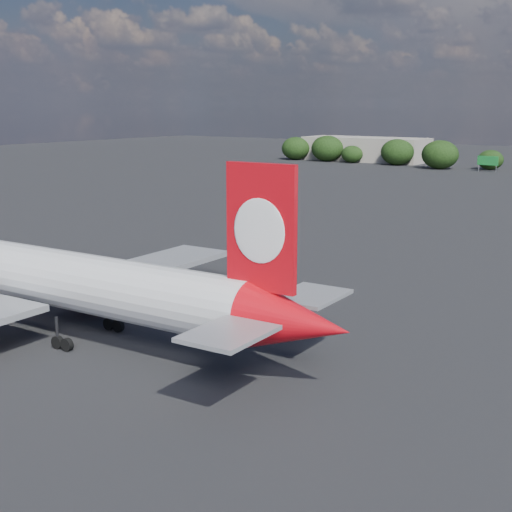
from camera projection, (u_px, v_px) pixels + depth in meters
The scene contains 4 objects.
ground at pixel (357, 240), 102.43m from camera, with size 500.00×500.00×0.00m, color black.
qantas_airliner at pixel (79, 284), 58.50m from camera, with size 47.02×44.67×15.36m.
terminal_building at pixel (365, 149), 243.71m from camera, with size 42.00×16.00×8.00m.
highway_sign at pixel (488, 161), 204.62m from camera, with size 6.00×0.30×4.50m.
Camera 1 is at (46.08, -30.66, 19.17)m, focal length 50.00 mm.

